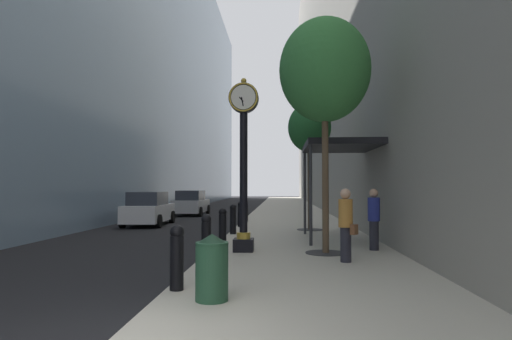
% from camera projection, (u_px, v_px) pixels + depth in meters
% --- Properties ---
extents(ground_plane, '(110.00, 110.00, 0.00)m').
position_uv_depth(ground_plane, '(253.00, 213.00, 31.73)').
color(ground_plane, black).
rests_on(ground_plane, ground).
extents(sidewalk_right, '(5.27, 80.00, 0.14)m').
position_uv_depth(sidewalk_right, '(288.00, 210.00, 34.58)').
color(sidewalk_right, beige).
rests_on(sidewalk_right, ground).
extents(building_block_left, '(9.00, 80.00, 26.85)m').
position_uv_depth(building_block_left, '(123.00, 49.00, 35.88)').
color(building_block_left, '#758EA8').
rests_on(building_block_left, ground).
extents(building_block_right, '(9.00, 80.00, 31.95)m').
position_uv_depth(building_block_right, '(376.00, 13.00, 34.78)').
color(building_block_right, gray).
rests_on(building_block_right, ground).
extents(street_clock, '(0.84, 0.55, 4.87)m').
position_uv_depth(street_clock, '(244.00, 155.00, 12.07)').
color(street_clock, black).
rests_on(street_clock, sidewalk_right).
extents(bollard_nearest, '(0.25, 0.25, 1.13)m').
position_uv_depth(bollard_nearest, '(177.00, 256.00, 7.51)').
color(bollard_nearest, black).
rests_on(bollard_nearest, sidewalk_right).
extents(bollard_second, '(0.25, 0.25, 1.13)m').
position_uv_depth(bollard_second, '(206.00, 236.00, 10.47)').
color(bollard_second, black).
rests_on(bollard_second, sidewalk_right).
extents(bollard_third, '(0.25, 0.25, 1.13)m').
position_uv_depth(bollard_third, '(223.00, 225.00, 13.42)').
color(bollard_third, black).
rests_on(bollard_third, sidewalk_right).
extents(bollard_fourth, '(0.25, 0.25, 1.13)m').
position_uv_depth(bollard_fourth, '(233.00, 218.00, 16.38)').
color(bollard_fourth, black).
rests_on(bollard_fourth, sidewalk_right).
extents(bollard_fifth, '(0.25, 0.25, 1.13)m').
position_uv_depth(bollard_fifth, '(240.00, 214.00, 19.34)').
color(bollard_fifth, black).
rests_on(bollard_fifth, sidewalk_right).
extents(bollard_sixth, '(0.25, 0.25, 1.13)m').
position_uv_depth(bollard_sixth, '(246.00, 210.00, 22.30)').
color(bollard_sixth, black).
rests_on(bollard_sixth, sidewalk_right).
extents(street_tree_near, '(2.50, 2.50, 6.44)m').
position_uv_depth(street_tree_near, '(325.00, 71.00, 11.83)').
color(street_tree_near, '#333335').
rests_on(street_tree_near, sidewalk_right).
extents(street_tree_mid_near, '(1.80, 1.80, 5.33)m').
position_uv_depth(street_tree_mid_near, '(309.00, 129.00, 18.08)').
color(street_tree_mid_near, '#333335').
rests_on(street_tree_mid_near, sidewalk_right).
extents(trash_bin, '(0.53, 0.53, 1.05)m').
position_uv_depth(trash_bin, '(212.00, 266.00, 6.82)').
color(trash_bin, '#234C33').
rests_on(trash_bin, sidewalk_right).
extents(pedestrian_walking, '(0.52, 0.48, 1.76)m').
position_uv_depth(pedestrian_walking, '(346.00, 223.00, 10.30)').
color(pedestrian_walking, '#23232D').
rests_on(pedestrian_walking, sidewalk_right).
extents(pedestrian_by_clock, '(0.41, 0.41, 1.74)m').
position_uv_depth(pedestrian_by_clock, '(374.00, 217.00, 12.24)').
color(pedestrian_by_clock, '#23232D').
rests_on(pedestrian_by_clock, sidewalk_right).
extents(storefront_awning, '(2.40, 3.60, 3.30)m').
position_uv_depth(storefront_awning, '(339.00, 148.00, 14.81)').
color(storefront_awning, black).
rests_on(storefront_awning, sidewalk_right).
extents(car_silver_near, '(2.02, 4.29, 1.68)m').
position_uv_depth(car_silver_near, '(191.00, 203.00, 29.33)').
color(car_silver_near, '#B7BABF').
rests_on(car_silver_near, ground).
extents(car_white_mid, '(2.05, 4.33, 1.68)m').
position_uv_depth(car_white_mid, '(149.00, 209.00, 21.59)').
color(car_white_mid, silver).
rests_on(car_white_mid, ground).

